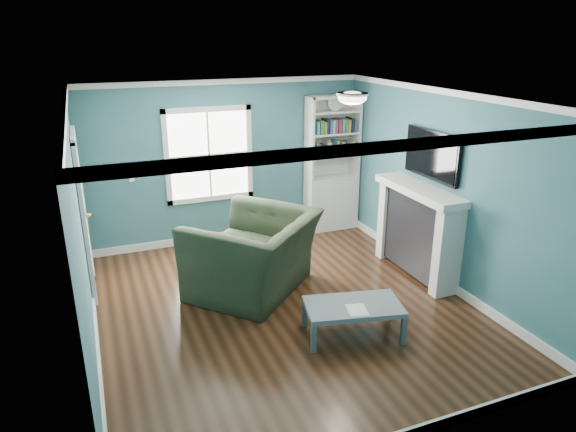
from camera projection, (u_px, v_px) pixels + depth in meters
name	position (u px, v px, depth m)	size (l,w,h in m)	color
floor	(285.00, 306.00, 6.48)	(5.00, 5.00, 0.00)	black
room_walls	(284.00, 186.00, 5.95)	(5.00, 5.00, 5.00)	#2D6266
trim	(284.00, 214.00, 6.06)	(4.50, 5.00, 2.60)	white
window	(209.00, 155.00, 8.06)	(1.40, 0.06, 1.50)	white
bookshelf	(331.00, 177.00, 8.80)	(0.90, 0.35, 2.31)	silver
fireplace	(418.00, 232.00, 7.17)	(0.44, 1.58, 1.30)	black
tv	(432.00, 155.00, 6.84)	(0.06, 1.10, 0.65)	black
door	(83.00, 214.00, 6.57)	(0.12, 0.98, 2.17)	silver
ceiling_fixture	(352.00, 97.00, 6.02)	(0.38, 0.38, 0.15)	white
light_switch	(132.00, 178.00, 7.72)	(0.08, 0.01, 0.12)	white
recliner	(253.00, 242.00, 6.69)	(1.58, 1.03, 1.38)	black
coffee_table	(353.00, 308.00, 5.77)	(1.18, 0.81, 0.39)	#495358
paper_sheet	(357.00, 310.00, 5.64)	(0.21, 0.27, 0.00)	white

